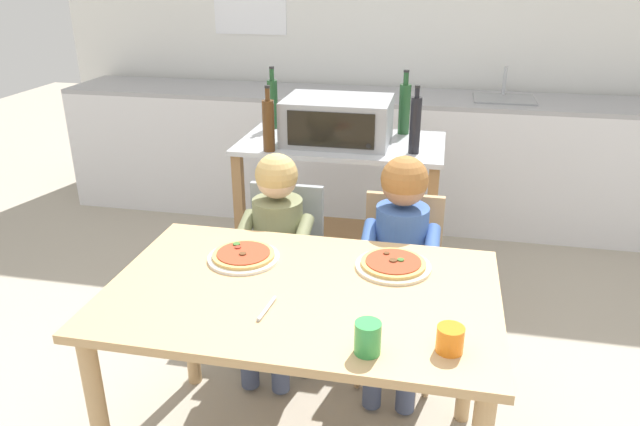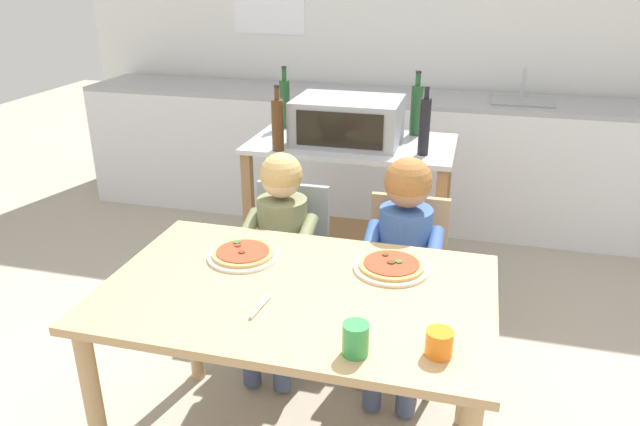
# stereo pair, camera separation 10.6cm
# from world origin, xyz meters

# --- Properties ---
(ground_plane) EXTENTS (11.29, 11.29, 0.00)m
(ground_plane) POSITION_xyz_m (0.00, 1.13, 0.00)
(ground_plane) COLOR #A89E8C
(back_wall_tiled) EXTENTS (5.14, 0.14, 2.70)m
(back_wall_tiled) POSITION_xyz_m (-0.00, 2.88, 1.35)
(back_wall_tiled) COLOR white
(back_wall_tiled) RESTS_ON ground
(kitchen_counter) EXTENTS (4.63, 0.60, 1.10)m
(kitchen_counter) POSITION_xyz_m (0.00, 2.47, 0.45)
(kitchen_counter) COLOR silver
(kitchen_counter) RESTS_ON ground
(kitchen_island_cart) EXTENTS (1.07, 0.61, 0.88)m
(kitchen_island_cart) POSITION_xyz_m (-0.10, 1.33, 0.59)
(kitchen_island_cart) COLOR #B7BABF
(kitchen_island_cart) RESTS_ON ground
(toaster_oven) EXTENTS (0.54, 0.40, 0.23)m
(toaster_oven) POSITION_xyz_m (-0.12, 1.30, 1.00)
(toaster_oven) COLOR #999BA0
(toaster_oven) RESTS_ON kitchen_island_cart
(bottle_squat_spirits) EXTENTS (0.06, 0.06, 0.33)m
(bottle_squat_spirits) POSITION_xyz_m (-0.42, 1.07, 1.02)
(bottle_squat_spirits) COLOR #4C2D14
(bottle_squat_spirits) RESTS_ON kitchen_island_cart
(bottle_clear_vinegar) EXTENTS (0.06, 0.06, 0.34)m
(bottle_clear_vinegar) POSITION_xyz_m (-0.53, 1.51, 1.03)
(bottle_clear_vinegar) COLOR #1E4723
(bottle_clear_vinegar) RESTS_ON kitchen_island_cart
(bottle_tall_green_wine) EXTENTS (0.06, 0.06, 0.35)m
(bottle_tall_green_wine) POSITION_xyz_m (0.21, 1.54, 1.03)
(bottle_tall_green_wine) COLOR #1E4723
(bottle_tall_green_wine) RESTS_ON kitchen_island_cart
(bottle_slim_sauce) EXTENTS (0.05, 0.05, 0.33)m
(bottle_slim_sauce) POSITION_xyz_m (0.29, 1.19, 1.03)
(bottle_slim_sauce) COLOR black
(bottle_slim_sauce) RESTS_ON kitchen_island_cart
(dining_table) EXTENTS (1.30, 0.83, 0.75)m
(dining_table) POSITION_xyz_m (0.00, 0.00, 0.64)
(dining_table) COLOR tan
(dining_table) RESTS_ON ground
(dining_chair_left) EXTENTS (0.36, 0.36, 0.81)m
(dining_chair_left) POSITION_xyz_m (-0.26, 0.69, 0.48)
(dining_chair_left) COLOR gray
(dining_chair_left) RESTS_ON ground
(dining_chair_right) EXTENTS (0.36, 0.36, 0.81)m
(dining_chair_right) POSITION_xyz_m (0.29, 0.67, 0.48)
(dining_chair_right) COLOR tan
(dining_chair_right) RESTS_ON ground
(child_in_olive_shirt) EXTENTS (0.32, 0.42, 0.99)m
(child_in_olive_shirt) POSITION_xyz_m (-0.26, 0.56, 0.64)
(child_in_olive_shirt) COLOR #424C6B
(child_in_olive_shirt) RESTS_ON ground
(child_in_blue_striped_shirt) EXTENTS (0.32, 0.42, 1.02)m
(child_in_blue_striped_shirt) POSITION_xyz_m (0.29, 0.55, 0.67)
(child_in_blue_striped_shirt) COLOR #424C6B
(child_in_blue_striped_shirt) RESTS_ON ground
(pizza_plate_white) EXTENTS (0.26, 0.26, 0.03)m
(pizza_plate_white) POSITION_xyz_m (-0.26, 0.16, 0.76)
(pizza_plate_white) COLOR white
(pizza_plate_white) RESTS_ON dining_table
(pizza_plate_cream) EXTENTS (0.27, 0.27, 0.03)m
(pizza_plate_cream) POSITION_xyz_m (0.29, 0.21, 0.76)
(pizza_plate_cream) COLOR beige
(pizza_plate_cream) RESTS_ON dining_table
(drinking_cup_green) EXTENTS (0.08, 0.08, 0.10)m
(drinking_cup_green) POSITION_xyz_m (0.26, -0.31, 0.80)
(drinking_cup_green) COLOR green
(drinking_cup_green) RESTS_ON dining_table
(drinking_cup_orange) EXTENTS (0.08, 0.08, 0.08)m
(drinking_cup_orange) POSITION_xyz_m (0.49, -0.25, 0.79)
(drinking_cup_orange) COLOR orange
(drinking_cup_orange) RESTS_ON dining_table
(serving_spoon) EXTENTS (0.03, 0.14, 0.01)m
(serving_spoon) POSITION_xyz_m (-0.08, -0.15, 0.76)
(serving_spoon) COLOR #B7BABF
(serving_spoon) RESTS_ON dining_table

